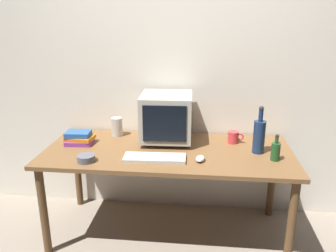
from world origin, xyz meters
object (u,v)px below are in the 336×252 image
Objects in this scene: crt_monitor at (166,117)px; bottle_short at (276,151)px; computer_mouse at (200,159)px; cd_spindle at (86,158)px; mug at (234,137)px; bottle_tall at (259,135)px; metal_canister at (117,127)px; keyboard at (155,158)px; book_stack at (79,138)px.

crt_monitor is 0.83m from bottle_short.
cd_spindle reaches higher than computer_mouse.
mug is at bearing 129.76° from bottle_short.
mug is (-0.16, 0.18, -0.08)m from bottle_tall.
metal_canister is at bearing 156.85° from computer_mouse.
crt_monitor reaches higher than keyboard.
computer_mouse is at bearing -154.39° from bottle_tall.
book_stack is (-1.42, 0.16, -0.02)m from bottle_short.
bottle_tall is 2.85× the size of cd_spindle.
book_stack reaches higher than keyboard.
book_stack is at bearing -168.79° from crt_monitor.
keyboard is at bearing -174.63° from bottle_short.
crt_monitor is at bearing 159.16° from bottle_short.
bottle_short is 1.24× the size of metal_canister.
mug is 1.11m from cd_spindle.
book_stack is at bearing 178.43° from bottle_tall.
mug is (-0.25, 0.30, -0.02)m from bottle_short.
bottle_short is at bearing 17.75° from computer_mouse.
keyboard is 3.50× the size of cd_spindle.
metal_canister reaches higher than computer_mouse.
metal_canister is (-1.09, 0.25, -0.05)m from bottle_tall.
bottle_short reaches higher than book_stack.
keyboard is at bearing -145.60° from mug.
computer_mouse is at bearing -1.07° from keyboard.
crt_monitor is 0.41m from keyboard.
keyboard is 4.20× the size of computer_mouse.
computer_mouse is 0.45m from mug.
mug is at bearing 131.69° from bottle_tall.
keyboard is at bearing -21.31° from book_stack.
computer_mouse is at bearing -123.67° from mug.
bottle_tall reaches higher than metal_canister.
book_stack is 1.78× the size of cd_spindle.
metal_canister is (0.24, 0.21, 0.03)m from book_stack.
book_stack is at bearing 173.46° from bottle_short.
crt_monitor is at bearing 81.21° from keyboard.
bottle_tall is 1.84× the size of bottle_short.
metal_canister is at bearing 126.98° from keyboard.
book_stack is (-0.92, 0.23, 0.03)m from computer_mouse.
cd_spindle is 0.80× the size of metal_canister.
mug is 0.93m from metal_canister.
cd_spindle is (-0.76, -0.09, 0.00)m from computer_mouse.
book_stack is at bearing 156.19° from keyboard.
keyboard is 0.46m from cd_spindle.
keyboard is at bearing -50.52° from metal_canister.
cd_spindle is (0.16, -0.32, -0.02)m from book_stack.
crt_monitor is 1.86× the size of book_stack.
bottle_short is 1.27m from cd_spindle.
bottle_short reaches higher than keyboard.
keyboard is 0.75m from bottle_tall.
computer_mouse is 0.83× the size of cd_spindle.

